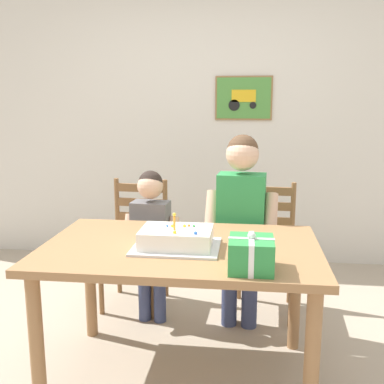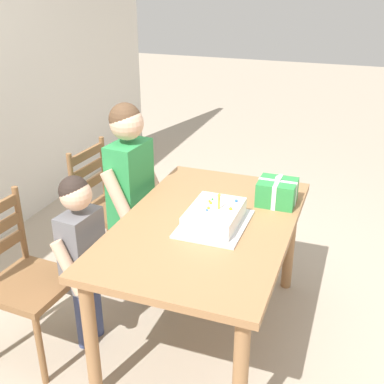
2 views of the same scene
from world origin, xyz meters
name	(u,v)px [view 2 (image 2 of 2)]	position (x,y,z in m)	size (l,w,h in m)	color
ground_plane	(205,331)	(0.00, 0.00, 0.00)	(20.00, 20.00, 0.00)	tan
dining_table	(206,238)	(0.00, 0.00, 0.66)	(1.44, 0.91, 0.76)	#9E7047
birthday_cake	(215,217)	(-0.01, -0.05, 0.80)	(0.44, 0.34, 0.19)	silver
gift_box_red_large	(277,192)	(0.36, -0.31, 0.83)	(0.20, 0.22, 0.18)	#2D8E42
chair_left	(23,280)	(-0.47, 0.89, 0.47)	(0.44, 0.44, 0.92)	brown
chair_right	(109,208)	(0.47, 0.89, 0.47)	(0.45, 0.45, 0.92)	brown
child_older	(130,181)	(0.30, 0.62, 0.79)	(0.48, 0.28, 1.29)	#38426B
child_younger	(82,247)	(-0.29, 0.62, 0.64)	(0.39, 0.23, 1.05)	#38426B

